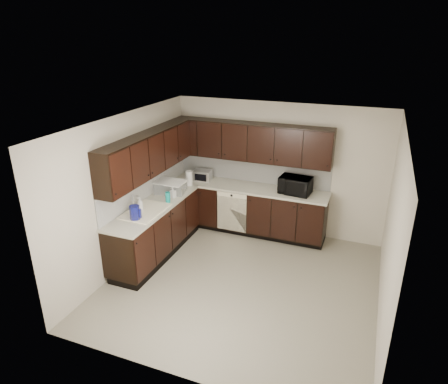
# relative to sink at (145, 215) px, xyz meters

# --- Properties ---
(floor) EXTENTS (4.00, 4.00, 0.00)m
(floor) POSITION_rel_sink_xyz_m (1.68, 0.01, -0.88)
(floor) COLOR gray
(floor) RESTS_ON ground
(ceiling) EXTENTS (4.00, 4.00, 0.00)m
(ceiling) POSITION_rel_sink_xyz_m (1.68, 0.01, 1.62)
(ceiling) COLOR white
(ceiling) RESTS_ON wall_back
(wall_back) EXTENTS (4.00, 0.02, 2.50)m
(wall_back) POSITION_rel_sink_xyz_m (1.68, 2.01, 0.37)
(wall_back) COLOR beige
(wall_back) RESTS_ON floor
(wall_left) EXTENTS (0.02, 4.00, 2.50)m
(wall_left) POSITION_rel_sink_xyz_m (-0.32, 0.01, 0.37)
(wall_left) COLOR beige
(wall_left) RESTS_ON floor
(wall_right) EXTENTS (0.02, 4.00, 2.50)m
(wall_right) POSITION_rel_sink_xyz_m (3.68, 0.01, 0.37)
(wall_right) COLOR beige
(wall_right) RESTS_ON floor
(wall_front) EXTENTS (4.00, 0.02, 2.50)m
(wall_front) POSITION_rel_sink_xyz_m (1.68, -1.99, 0.37)
(wall_front) COLOR beige
(wall_front) RESTS_ON floor
(lower_cabinets) EXTENTS (3.00, 2.80, 0.90)m
(lower_cabinets) POSITION_rel_sink_xyz_m (0.67, 1.12, -0.47)
(lower_cabinets) COLOR black
(lower_cabinets) RESTS_ON floor
(countertop) EXTENTS (3.03, 2.83, 0.04)m
(countertop) POSITION_rel_sink_xyz_m (0.67, 1.12, 0.04)
(countertop) COLOR beige
(countertop) RESTS_ON lower_cabinets
(backsplash) EXTENTS (3.00, 2.80, 0.48)m
(backsplash) POSITION_rel_sink_xyz_m (0.46, 1.33, 0.30)
(backsplash) COLOR white
(backsplash) RESTS_ON countertop
(upper_cabinets) EXTENTS (3.00, 2.80, 0.70)m
(upper_cabinets) POSITION_rel_sink_xyz_m (0.58, 1.22, 0.89)
(upper_cabinets) COLOR black
(upper_cabinets) RESTS_ON wall_back
(dishwasher) EXTENTS (0.58, 0.04, 0.78)m
(dishwasher) POSITION_rel_sink_xyz_m (0.98, 1.42, -0.33)
(dishwasher) COLOR #F3EAC7
(dishwasher) RESTS_ON lower_cabinets
(sink) EXTENTS (0.54, 0.82, 0.42)m
(sink) POSITION_rel_sink_xyz_m (0.00, 0.00, 0.00)
(sink) COLOR #F3EAC7
(sink) RESTS_ON countertop
(microwave) EXTENTS (0.59, 0.43, 0.31)m
(microwave) POSITION_rel_sink_xyz_m (2.09, 1.69, 0.21)
(microwave) COLOR black
(microwave) RESTS_ON countertop
(soap_bottle_a) EXTENTS (0.11, 0.11, 0.19)m
(soap_bottle_a) POSITION_rel_sink_xyz_m (0.14, 0.71, 0.16)
(soap_bottle_a) COLOR gray
(soap_bottle_a) RESTS_ON countertop
(soap_bottle_b) EXTENTS (0.12, 0.12, 0.24)m
(soap_bottle_b) POSITION_rel_sink_xyz_m (-0.08, 0.01, 0.18)
(soap_bottle_b) COLOR gray
(soap_bottle_b) RESTS_ON countertop
(toaster_oven) EXTENTS (0.36, 0.28, 0.21)m
(toaster_oven) POSITION_rel_sink_xyz_m (0.26, 1.70, 0.16)
(toaster_oven) COLOR silver
(toaster_oven) RESTS_ON countertop
(storage_bin) EXTENTS (0.58, 0.47, 0.20)m
(storage_bin) POSITION_rel_sink_xyz_m (-0.02, 0.92, 0.16)
(storage_bin) COLOR white
(storage_bin) RESTS_ON countertop
(blue_pitcher) EXTENTS (0.18, 0.18, 0.24)m
(blue_pitcher) POSITION_rel_sink_xyz_m (0.03, -0.31, 0.18)
(blue_pitcher) COLOR navy
(blue_pitcher) RESTS_ON countertop
(teal_tumbler) EXTENTS (0.10, 0.10, 0.18)m
(teal_tumbler) POSITION_rel_sink_xyz_m (0.16, 0.49, 0.15)
(teal_tumbler) COLOR #0E9A95
(teal_tumbler) RESTS_ON countertop
(paper_towel_roll) EXTENTS (0.14, 0.14, 0.28)m
(paper_towel_roll) POSITION_rel_sink_xyz_m (0.14, 1.36, 0.20)
(paper_towel_roll) COLOR silver
(paper_towel_roll) RESTS_ON countertop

